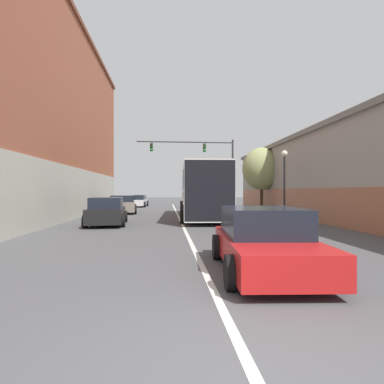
# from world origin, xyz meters

# --- Properties ---
(ground_plane) EXTENTS (160.00, 160.00, 0.00)m
(ground_plane) POSITION_xyz_m (0.00, 0.00, 0.00)
(ground_plane) COLOR #4C4C4F
(lane_center_line) EXTENTS (0.14, 42.33, 0.01)m
(lane_center_line) POSITION_xyz_m (0.00, 15.17, 0.00)
(lane_center_line) COLOR silver
(lane_center_line) RESTS_ON ground_plane
(building_left_brick) EXTENTS (7.35, 26.41, 13.07)m
(building_left_brick) POSITION_xyz_m (-10.00, 17.18, 6.64)
(building_left_brick) COLOR #995138
(building_left_brick) RESTS_ON ground_plane
(building_right_storefront) EXTENTS (10.07, 28.47, 5.42)m
(building_right_storefront) POSITION_xyz_m (12.31, 15.10, 2.84)
(building_right_storefront) COLOR #9E998E
(building_right_storefront) RESTS_ON ground_plane
(bus) EXTENTS (3.17, 10.23, 3.29)m
(bus) POSITION_xyz_m (1.48, 16.42, 1.85)
(bus) COLOR silver
(bus) RESTS_ON ground_plane
(hatchback_foreground) EXTENTS (2.24, 3.96, 1.37)m
(hatchback_foreground) POSITION_xyz_m (1.31, 3.64, 0.64)
(hatchback_foreground) COLOR red
(hatchback_foreground) RESTS_ON ground_plane
(parked_car_left_near) EXTENTS (2.20, 3.97, 1.41)m
(parked_car_left_near) POSITION_xyz_m (-3.88, 12.98, 0.67)
(parked_car_left_near) COLOR black
(parked_car_left_near) RESTS_ON ground_plane
(parked_car_left_mid) EXTENTS (2.17, 4.65, 1.29)m
(parked_car_left_mid) POSITION_xyz_m (-4.00, 31.05, 0.62)
(parked_car_left_mid) COLOR silver
(parked_car_left_mid) RESTS_ON ground_plane
(parked_car_left_far) EXTENTS (2.49, 4.31, 1.39)m
(parked_car_left_far) POSITION_xyz_m (-4.25, 21.13, 0.67)
(parked_car_left_far) COLOR slate
(parked_car_left_far) RESTS_ON ground_plane
(traffic_signal_gantry) EXTENTS (9.45, 0.36, 6.81)m
(traffic_signal_gantry) POSITION_xyz_m (2.90, 26.32, 4.98)
(traffic_signal_gantry) COLOR #333338
(traffic_signal_gantry) RESTS_ON ground_plane
(street_lamp) EXTENTS (0.35, 0.35, 4.03)m
(street_lamp) POSITION_xyz_m (5.81, 13.63, 2.54)
(street_lamp) COLOR black
(street_lamp) RESTS_ON ground_plane
(street_tree_near) EXTENTS (3.14, 2.82, 5.29)m
(street_tree_near) POSITION_xyz_m (6.91, 21.08, 3.55)
(street_tree_near) COLOR #3D2D1E
(street_tree_near) RESTS_ON ground_plane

